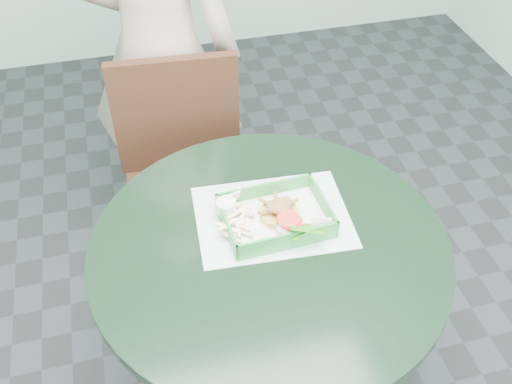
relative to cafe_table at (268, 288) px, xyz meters
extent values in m
cylinder|color=black|center=(0.00, 0.00, -0.20)|extent=(0.10, 0.10, 0.70)
cylinder|color=#182F24|center=(0.00, 0.00, 0.15)|extent=(0.98, 0.98, 0.03)
cube|color=#5B3517|center=(-0.14, 0.55, -0.13)|extent=(0.46, 0.46, 0.04)
cube|color=#5B3517|center=(-0.14, 0.75, 0.12)|extent=(0.46, 0.04, 0.46)
cube|color=#5B3517|center=(-0.34, 0.35, -0.37)|extent=(0.04, 0.04, 0.43)
cube|color=#5B3517|center=(0.05, 0.35, -0.37)|extent=(0.04, 0.04, 0.43)
cube|color=#5B3517|center=(-0.34, 0.74, -0.37)|extent=(0.04, 0.04, 0.43)
cube|color=#5B3517|center=(0.05, 0.74, -0.37)|extent=(0.04, 0.04, 0.43)
imported|color=tan|center=(-0.17, 0.94, 0.37)|extent=(0.81, 0.68, 1.90)
cube|color=silver|center=(0.03, 0.10, 0.17)|extent=(0.45, 0.35, 0.00)
cube|color=#298834|center=(0.04, 0.07, 0.18)|extent=(0.29, 0.21, 0.01)
cube|color=white|center=(0.04, 0.07, 0.18)|extent=(0.28, 0.20, 0.00)
cube|color=#298834|center=(0.04, 0.17, 0.21)|extent=(0.29, 0.01, 0.05)
cube|color=#298834|center=(0.04, -0.03, 0.21)|extent=(0.29, 0.01, 0.05)
cube|color=#298834|center=(0.18, 0.07, 0.21)|extent=(0.01, 0.21, 0.05)
cube|color=#298834|center=(-0.10, 0.07, 0.21)|extent=(0.01, 0.21, 0.05)
cylinder|color=gold|center=(0.05, 0.08, 0.20)|extent=(0.11, 0.11, 0.02)
cylinder|color=white|center=(-0.09, 0.13, 0.22)|extent=(0.06, 0.06, 0.03)
cylinder|color=white|center=(-0.09, 0.13, 0.23)|extent=(0.05, 0.05, 0.00)
cylinder|color=white|center=(0.06, 0.02, 0.20)|extent=(0.08, 0.08, 0.02)
torus|color=white|center=(0.06, 0.02, 0.21)|extent=(0.07, 0.07, 0.01)
cylinder|color=red|center=(0.06, 0.02, 0.22)|extent=(0.06, 0.06, 0.01)
camera|label=1|loc=(-0.30, -1.04, 1.39)|focal=42.00mm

